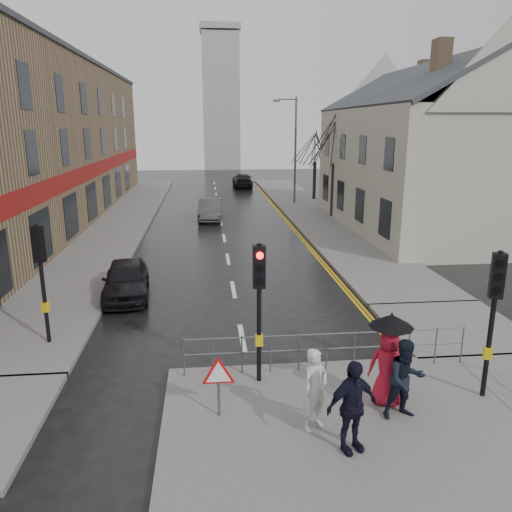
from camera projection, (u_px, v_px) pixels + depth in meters
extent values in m
plane|color=black|center=(251.00, 390.00, 11.86)|extent=(120.00, 120.00, 0.00)
cube|color=#605E5B|center=(439.00, 479.00, 8.77)|extent=(10.00, 9.00, 0.14)
cube|color=#605E5B|center=(123.00, 218.00, 33.33)|extent=(4.00, 44.00, 0.14)
cube|color=#605E5B|center=(308.00, 210.00, 36.52)|extent=(4.00, 40.00, 0.14)
cube|color=#605E5B|center=(452.00, 327.00, 15.36)|extent=(4.00, 4.20, 0.14)
cube|color=#89704F|center=(24.00, 143.00, 30.57)|extent=(8.00, 42.00, 10.00)
cube|color=#B2AE9B|center=(425.00, 170.00, 29.45)|extent=(9.00, 16.00, 7.00)
cube|color=#89704F|center=(441.00, 58.00, 24.00)|extent=(0.70, 0.90, 1.80)
cube|color=#89704F|center=(424.00, 75.00, 31.96)|extent=(0.70, 0.90, 1.80)
cube|color=#9A9DA2|center=(221.00, 103.00, 69.34)|extent=(5.00, 5.00, 18.00)
cylinder|color=black|center=(259.00, 314.00, 11.60)|extent=(0.11, 0.11, 3.40)
cube|color=black|center=(259.00, 267.00, 11.31)|extent=(0.28, 0.22, 1.00)
cylinder|color=#FF0C07|center=(260.00, 256.00, 11.10)|extent=(0.16, 0.04, 0.16)
cylinder|color=black|center=(260.00, 269.00, 11.17)|extent=(0.16, 0.04, 0.16)
cylinder|color=black|center=(260.00, 281.00, 11.25)|extent=(0.16, 0.04, 0.16)
cube|color=gold|center=(259.00, 340.00, 11.77)|extent=(0.18, 0.14, 0.28)
cylinder|color=black|center=(491.00, 326.00, 10.94)|extent=(0.11, 0.11, 3.40)
cube|color=black|center=(498.00, 276.00, 10.64)|extent=(0.34, 0.30, 1.00)
cylinder|color=black|center=(501.00, 264.00, 10.44)|extent=(0.16, 0.09, 0.16)
cylinder|color=black|center=(499.00, 278.00, 10.51)|extent=(0.16, 0.09, 0.16)
cylinder|color=black|center=(497.00, 291.00, 10.59)|extent=(0.16, 0.09, 0.16)
cube|color=gold|center=(488.00, 353.00, 11.10)|extent=(0.22, 0.19, 0.28)
cylinder|color=black|center=(43.00, 285.00, 13.74)|extent=(0.11, 0.11, 3.40)
cube|color=black|center=(38.00, 244.00, 13.44)|extent=(0.34, 0.30, 1.00)
cylinder|color=black|center=(40.00, 232.00, 13.50)|extent=(0.16, 0.09, 0.16)
cylinder|color=black|center=(42.00, 243.00, 13.58)|extent=(0.16, 0.09, 0.16)
cylinder|color=black|center=(43.00, 254.00, 13.65)|extent=(0.16, 0.09, 0.16)
cube|color=gold|center=(45.00, 307.00, 13.90)|extent=(0.22, 0.19, 0.28)
cylinder|color=#595B5E|center=(184.00, 357.00, 12.12)|extent=(0.04, 0.04, 1.00)
cylinder|color=#595B5E|center=(462.00, 345.00, 12.81)|extent=(0.04, 0.04, 1.00)
cylinder|color=#595B5E|center=(327.00, 334.00, 12.35)|extent=(7.10, 0.04, 0.04)
cylinder|color=#595B5E|center=(327.00, 349.00, 12.45)|extent=(7.10, 0.04, 0.04)
cylinder|color=#595B5E|center=(219.00, 397.00, 10.48)|extent=(0.06, 0.06, 0.85)
cylinder|color=red|center=(218.00, 374.00, 10.35)|extent=(0.80, 0.03, 0.80)
cylinder|color=white|center=(218.00, 375.00, 10.33)|extent=(0.60, 0.03, 0.60)
cylinder|color=#595B5E|center=(295.00, 151.00, 38.32)|extent=(0.16, 0.16, 8.00)
cylinder|color=#595B5E|center=(287.00, 99.00, 37.28)|extent=(1.40, 0.10, 0.10)
cube|color=#595B5E|center=(277.00, 101.00, 37.23)|extent=(0.50, 0.25, 0.18)
cylinder|color=black|center=(333.00, 190.00, 33.27)|extent=(0.26, 0.26, 3.50)
cylinder|color=black|center=(314.00, 181.00, 41.08)|extent=(0.26, 0.26, 3.00)
imported|color=silver|center=(315.00, 389.00, 9.94)|extent=(0.75, 0.69, 1.72)
imported|color=black|center=(406.00, 379.00, 10.32)|extent=(0.92, 0.75, 1.74)
imported|color=#AF1428|center=(388.00, 367.00, 10.81)|extent=(1.00, 0.81, 1.76)
cylinder|color=black|center=(388.00, 363.00, 10.78)|extent=(0.02, 0.02, 1.96)
cone|color=black|center=(392.00, 321.00, 10.53)|extent=(0.96, 0.96, 0.28)
imported|color=black|center=(352.00, 406.00, 9.24)|extent=(1.16, 0.78, 1.83)
imported|color=black|center=(126.00, 279.00, 18.11)|extent=(1.93, 4.07, 1.34)
imported|color=#3C3F41|center=(210.00, 209.00, 32.86)|extent=(1.68, 4.27, 1.38)
imported|color=black|center=(242.00, 180.00, 50.10)|extent=(1.94, 4.68, 1.35)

